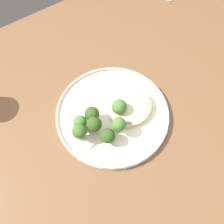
# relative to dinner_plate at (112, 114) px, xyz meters

# --- Properties ---
(ground) EXTENTS (6.00, 6.00, 0.00)m
(ground) POSITION_rel_dinner_plate_xyz_m (-0.00, 0.04, -0.75)
(ground) COLOR #2D2B28
(wooden_dining_table) EXTENTS (1.40, 1.00, 0.74)m
(wooden_dining_table) POSITION_rel_dinner_plate_xyz_m (-0.00, 0.04, -0.09)
(wooden_dining_table) COLOR brown
(wooden_dining_table) RESTS_ON ground
(dinner_plate) EXTENTS (0.29, 0.29, 0.02)m
(dinner_plate) POSITION_rel_dinner_plate_xyz_m (0.00, 0.00, 0.00)
(dinner_plate) COLOR beige
(dinner_plate) RESTS_ON wooden_dining_table
(noodle_bed) EXTENTS (0.12, 0.11, 0.03)m
(noodle_bed) POSITION_rel_dinner_plate_xyz_m (-0.05, 0.01, 0.02)
(noodle_bed) COLOR beige
(noodle_bed) RESTS_ON dinner_plate
(seared_scallop_rear_pale) EXTENTS (0.03, 0.03, 0.01)m
(seared_scallop_rear_pale) POSITION_rel_dinner_plate_xyz_m (-0.04, -0.02, 0.01)
(seared_scallop_rear_pale) COLOR beige
(seared_scallop_rear_pale) RESTS_ON dinner_plate
(seared_scallop_right_edge) EXTENTS (0.03, 0.03, 0.02)m
(seared_scallop_right_edge) POSITION_rel_dinner_plate_xyz_m (-0.04, 0.03, 0.01)
(seared_scallop_right_edge) COLOR #DBB77A
(seared_scallop_right_edge) RESTS_ON dinner_plate
(seared_scallop_large_seared) EXTENTS (0.03, 0.03, 0.02)m
(seared_scallop_large_seared) POSITION_rel_dinner_plate_xyz_m (-0.05, 0.01, 0.01)
(seared_scallop_large_seared) COLOR beige
(seared_scallop_large_seared) RESTS_ON dinner_plate
(seared_scallop_left_edge) EXTENTS (0.03, 0.03, 0.02)m
(seared_scallop_left_edge) POSITION_rel_dinner_plate_xyz_m (-0.03, -0.01, 0.01)
(seared_scallop_left_edge) COLOR #DBB77A
(seared_scallop_left_edge) RESTS_ON dinner_plate
(seared_scallop_half_hidden) EXTENTS (0.03, 0.03, 0.02)m
(seared_scallop_half_hidden) POSITION_rel_dinner_plate_xyz_m (-0.02, 0.05, 0.01)
(seared_scallop_half_hidden) COLOR #E5C689
(seared_scallop_half_hidden) RESTS_ON dinner_plate
(broccoli_floret_near_rim) EXTENTS (0.04, 0.04, 0.05)m
(broccoli_floret_near_rim) POSITION_rel_dinner_plate_xyz_m (0.05, -0.01, 0.03)
(broccoli_floret_near_rim) COLOR #89A356
(broccoli_floret_near_rim) RESTS_ON dinner_plate
(broccoli_floret_split_head) EXTENTS (0.03, 0.03, 0.06)m
(broccoli_floret_split_head) POSITION_rel_dinner_plate_xyz_m (0.10, 0.01, 0.04)
(broccoli_floret_split_head) COLOR #7A994C
(broccoli_floret_split_head) RESTS_ON dinner_plate
(broccoli_floret_right_tilted) EXTENTS (0.04, 0.04, 0.06)m
(broccoli_floret_right_tilted) POSITION_rel_dinner_plate_xyz_m (-0.01, 0.01, 0.04)
(broccoli_floret_right_tilted) COLOR #89A356
(broccoli_floret_right_tilted) RESTS_ON dinner_plate
(broccoli_floret_rear_charred) EXTENTS (0.03, 0.03, 0.05)m
(broccoli_floret_rear_charred) POSITION_rel_dinner_plate_xyz_m (0.08, -0.01, 0.03)
(broccoli_floret_rear_charred) COLOR #7A994C
(broccoli_floret_rear_charred) RESTS_ON dinner_plate
(broccoli_floret_center_pile) EXTENTS (0.04, 0.04, 0.05)m
(broccoli_floret_center_pile) POSITION_rel_dinner_plate_xyz_m (0.05, 0.05, 0.03)
(broccoli_floret_center_pile) COLOR #7A994C
(broccoli_floret_center_pile) RESTS_ON dinner_plate
(broccoli_floret_beside_noodles) EXTENTS (0.04, 0.04, 0.06)m
(broccoli_floret_beside_noodles) POSITION_rel_dinner_plate_xyz_m (0.06, 0.02, 0.04)
(broccoli_floret_beside_noodles) COLOR #89A356
(broccoli_floret_beside_noodles) RESTS_ON dinner_plate
(broccoli_floret_tall_stalk) EXTENTS (0.03, 0.03, 0.06)m
(broccoli_floret_tall_stalk) POSITION_rel_dinner_plate_xyz_m (0.01, 0.05, 0.04)
(broccoli_floret_tall_stalk) COLOR #89A356
(broccoli_floret_tall_stalk) RESTS_ON dinner_plate
(onion_sliver_short_strip) EXTENTS (0.05, 0.02, 0.00)m
(onion_sliver_short_strip) POSITION_rel_dinner_plate_xyz_m (0.07, 0.04, 0.01)
(onion_sliver_short_strip) COLOR silver
(onion_sliver_short_strip) RESTS_ON dinner_plate
(onion_sliver_pale_crescent) EXTENTS (0.02, 0.05, 0.00)m
(onion_sliver_pale_crescent) POSITION_rel_dinner_plate_xyz_m (0.06, 0.01, 0.01)
(onion_sliver_pale_crescent) COLOR silver
(onion_sliver_pale_crescent) RESTS_ON dinner_plate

